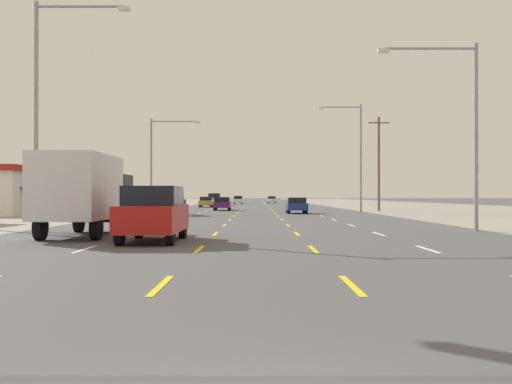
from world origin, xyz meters
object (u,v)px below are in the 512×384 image
at_px(suv_far_left_farthest, 212,199).
at_px(suv_inner_left_nearest, 151,213).
at_px(sedan_inner_left_far, 220,204).
at_px(suv_far_left_mid, 168,203).
at_px(streetlight_right_row_0, 461,120).
at_px(sedan_far_left_farther, 204,202).
at_px(box_truck_far_left_near, 82,191).
at_px(sedan_inner_right_distant_b, 269,200).
at_px(sedan_inner_right_midfar, 294,205).
at_px(streetlight_left_row_1, 154,157).
at_px(hatchback_inner_left_distant_a, 235,200).
at_px(streetlight_left_row_0, 42,98).
at_px(streetlight_right_row_1, 354,150).

bearing_deg(suv_far_left_farthest, suv_inner_left_nearest, -87.73).
bearing_deg(sedan_inner_left_far, suv_far_left_mid, -101.55).
xyz_separation_m(suv_inner_left_nearest, streetlight_right_row_0, (13.28, 6.34, 4.12)).
distance_m(suv_inner_left_nearest, sedan_far_left_farther, 63.12).
bearing_deg(box_truck_far_left_near, streetlight_right_row_0, 12.06).
xyz_separation_m(sedan_inner_left_far, sedan_inner_right_distant_b, (7.01, 63.28, 0.00)).
height_order(box_truck_far_left_near, suv_far_left_mid, box_truck_far_left_near).
distance_m(sedan_inner_right_midfar, streetlight_left_row_1, 14.43).
bearing_deg(sedan_inner_left_far, streetlight_right_row_0, -71.13).
xyz_separation_m(hatchback_inner_left_distant_a, streetlight_left_row_1, (-6.15, -58.45, 4.59)).
bearing_deg(streetlight_left_row_0, suv_far_left_mid, 83.23).
height_order(streetlight_right_row_0, streetlight_right_row_1, streetlight_right_row_1).
xyz_separation_m(box_truck_far_left_near, streetlight_right_row_1, (16.67, 34.55, 4.18)).
height_order(suv_inner_left_nearest, hatchback_inner_left_distant_a, suv_inner_left_nearest).
bearing_deg(hatchback_inner_left_distant_a, sedan_inner_left_far, -90.30).
xyz_separation_m(streetlight_left_row_0, streetlight_right_row_1, (19.47, 31.02, -0.12)).
bearing_deg(suv_far_left_farthest, hatchback_inner_left_distant_a, 79.52).
bearing_deg(streetlight_right_row_0, suv_far_left_farthest, 102.89).
bearing_deg(streetlight_left_row_0, hatchback_inner_left_distant_a, 85.98).
relative_size(suv_far_left_mid, streetlight_left_row_1, 0.54).
bearing_deg(suv_inner_left_nearest, sedan_far_left_farther, 92.94).
distance_m(suv_inner_left_nearest, streetlight_left_row_1, 38.07).
xyz_separation_m(suv_far_left_farthest, streetlight_right_row_0, (16.36, -71.50, 4.12)).
height_order(sedan_inner_right_midfar, suv_far_left_farthest, suv_far_left_farthest).
distance_m(sedan_inner_left_far, streetlight_left_row_0, 39.75).
bearing_deg(streetlight_right_row_1, sedan_inner_right_distant_b, 95.17).
xyz_separation_m(streetlight_left_row_0, streetlight_right_row_0, (19.33, 0.00, -0.98)).
height_order(hatchback_inner_left_distant_a, streetlight_left_row_0, streetlight_left_row_0).
bearing_deg(suv_far_left_farthest, sedan_inner_right_distant_b, 71.85).
xyz_separation_m(hatchback_inner_left_distant_a, streetlight_right_row_1, (13.18, -58.45, 5.23)).
xyz_separation_m(sedan_far_left_farther, streetlight_left_row_0, (-2.82, -56.69, 5.38)).
bearing_deg(suv_inner_left_nearest, sedan_inner_right_midfar, 77.81).
xyz_separation_m(sedan_inner_left_far, sedan_far_left_farther, (-3.21, 17.77, 0.00)).
bearing_deg(suv_inner_left_nearest, suv_far_left_farthest, 92.27).
bearing_deg(sedan_inner_right_midfar, suv_far_left_mid, -153.94).
relative_size(hatchback_inner_left_distant_a, streetlight_right_row_0, 0.45).
distance_m(hatchback_inner_left_distant_a, streetlight_right_row_1, 60.14).
relative_size(hatchback_inner_left_distant_a, sedan_inner_right_distant_b, 0.87).
bearing_deg(sedan_inner_right_distant_b, streetlight_left_row_0, -97.27).
bearing_deg(box_truck_far_left_near, streetlight_right_row_1, 64.24).
relative_size(box_truck_far_left_near, suv_far_left_farthest, 1.47).
distance_m(box_truck_far_left_near, streetlight_right_row_0, 17.22).
relative_size(sedan_inner_right_distant_b, streetlight_left_row_0, 0.42).
xyz_separation_m(suv_inner_left_nearest, box_truck_far_left_near, (-3.25, 2.81, 0.81)).
height_order(hatchback_inner_left_distant_a, streetlight_right_row_1, streetlight_right_row_1).
bearing_deg(suv_far_left_mid, suv_inner_left_nearest, -83.31).
relative_size(suv_far_left_mid, sedan_inner_right_midfar, 1.09).
bearing_deg(suv_inner_left_nearest, streetlight_left_row_1, 98.99).
bearing_deg(streetlight_right_row_1, suv_far_left_farthest, 112.18).
relative_size(sedan_far_left_farther, suv_far_left_farthest, 0.92).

